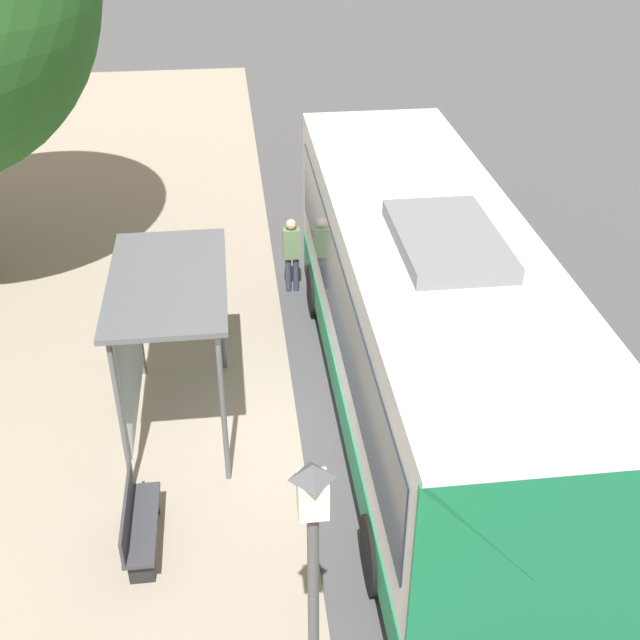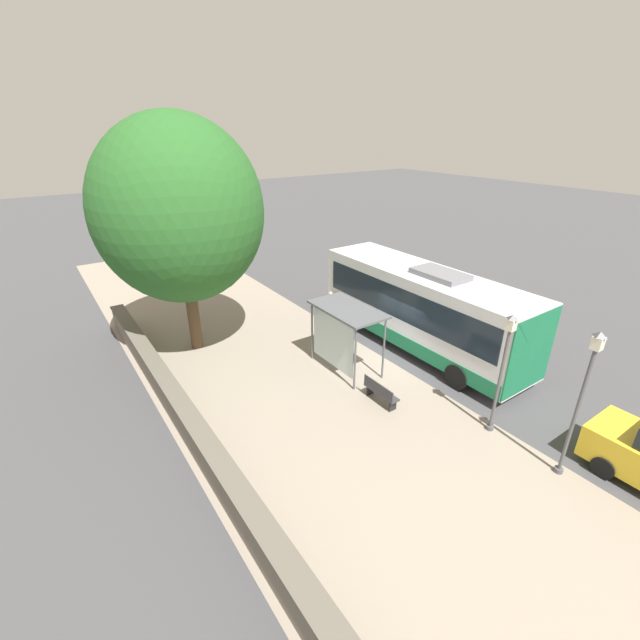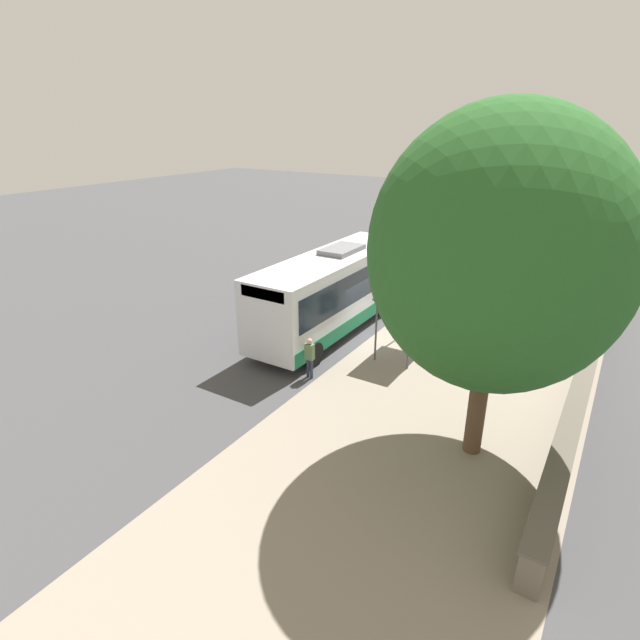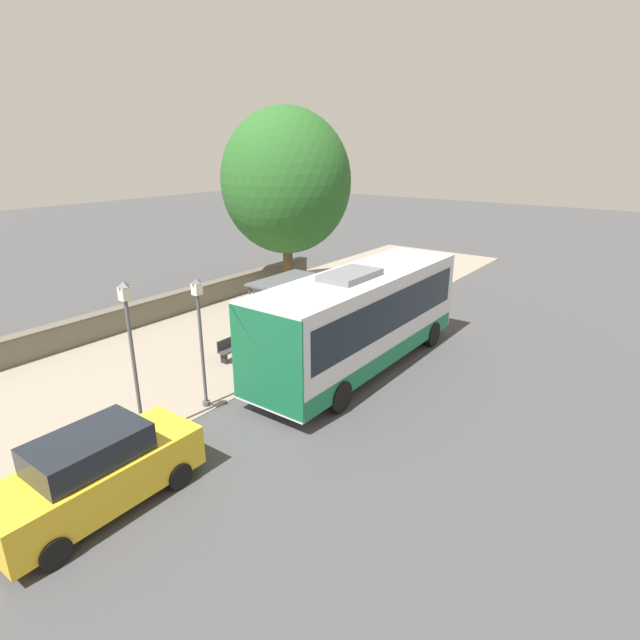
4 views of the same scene
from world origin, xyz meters
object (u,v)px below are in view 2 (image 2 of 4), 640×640
(bus, at_px, (422,307))
(street_lamp_near, at_px, (503,365))
(shade_tree, at_px, (179,211))
(pedestrian, at_px, (330,304))
(bench, at_px, (380,392))
(street_lamp_far, at_px, (582,395))
(bus_shelter, at_px, (344,320))

(bus, bearing_deg, street_lamp_near, -113.14)
(street_lamp_near, distance_m, shade_tree, 12.95)
(pedestrian, height_order, bench, pedestrian)
(bus, distance_m, street_lamp_near, 5.84)
(street_lamp_near, xyz_separation_m, street_lamp_far, (-0.01, -2.28, 0.22))
(bus_shelter, height_order, shade_tree, shade_tree)
(bench, distance_m, street_lamp_far, 6.19)
(shade_tree, bearing_deg, street_lamp_far, -66.29)
(pedestrian, relative_size, street_lamp_near, 0.39)
(bench, xyz_separation_m, shade_tree, (-3.86, 7.85, 5.53))
(bus_shelter, relative_size, street_lamp_far, 0.69)
(pedestrian, height_order, street_lamp_far, street_lamp_far)
(bench, relative_size, street_lamp_near, 0.36)
(pedestrian, relative_size, shade_tree, 0.17)
(bus_shelter, height_order, bench, bus_shelter)
(bench, bearing_deg, pedestrian, 68.42)
(pedestrian, relative_size, street_lamp_far, 0.36)
(bench, xyz_separation_m, street_lamp_far, (1.97, -5.44, 2.20))
(pedestrian, bearing_deg, street_lamp_near, -93.81)
(street_lamp_near, bearing_deg, pedestrian, 86.19)
(pedestrian, bearing_deg, bench, -111.58)
(bus_shelter, height_order, pedestrian, bus_shelter)
(street_lamp_far, distance_m, shade_tree, 14.88)
(bus_shelter, relative_size, shade_tree, 0.32)
(bus, xyz_separation_m, pedestrian, (-1.63, 4.45, -1.00))
(pedestrian, distance_m, street_lamp_near, 9.94)
(street_lamp_far, relative_size, shade_tree, 0.47)
(bench, height_order, street_lamp_near, street_lamp_near)
(shade_tree, bearing_deg, bus_shelter, -51.36)
(bus_shelter, bearing_deg, street_lamp_near, -73.98)
(bus_shelter, bearing_deg, pedestrian, 60.22)
(bus, xyz_separation_m, bench, (-4.26, -2.20, -1.47))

